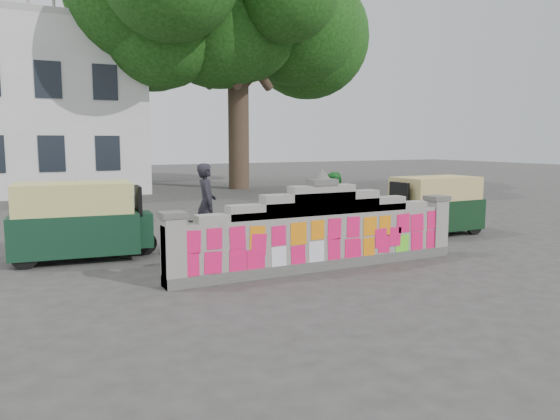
{
  "coord_description": "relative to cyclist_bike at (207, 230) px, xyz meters",
  "views": [
    {
      "loc": [
        -5.69,
        -9.08,
        2.53
      ],
      "look_at": [
        -0.41,
        1.0,
        1.1
      ],
      "focal_mm": 35.0,
      "sensor_mm": 36.0,
      "label": 1
    }
  ],
  "objects": [
    {
      "name": "rickshaw_right",
      "position": [
        6.36,
        -0.43,
        0.29
      ],
      "size": [
        2.85,
        1.33,
        1.58
      ],
      "rotation": [
        0.0,
        0.0,
        3.15
      ],
      "color": "black",
      "rests_on": "ground"
    },
    {
      "name": "pedestrian",
      "position": [
        3.32,
        -0.23,
        0.36
      ],
      "size": [
        1.08,
        1.09,
        1.78
      ],
      "primitive_type": "imported",
      "rotation": [
        0.0,
        0.0,
        -0.82
      ],
      "color": "#23812D",
      "rests_on": "ground"
    },
    {
      "name": "cyclist_bike",
      "position": [
        0.0,
        0.0,
        0.0
      ],
      "size": [
        2.13,
        1.19,
        1.06
      ],
      "primitive_type": "imported",
      "rotation": [
        0.0,
        0.0,
        1.32
      ],
      "color": "black",
      "rests_on": "ground"
    },
    {
      "name": "parapet_wall",
      "position": [
        1.5,
        -2.49,
        0.22
      ],
      "size": [
        6.48,
        0.44,
        2.01
      ],
      "color": "#4C4C49",
      "rests_on": "ground"
    },
    {
      "name": "rickshaw_left",
      "position": [
        -2.65,
        0.69,
        0.33
      ],
      "size": [
        3.07,
        1.69,
        1.66
      ],
      "rotation": [
        0.0,
        0.0,
        -0.12
      ],
      "color": "#113421",
      "rests_on": "ground"
    },
    {
      "name": "shade_tree",
      "position": [
        7.5,
        15.51,
        8.41
      ],
      "size": [
        12.0,
        10.0,
        12.0
      ],
      "color": "#38281E",
      "rests_on": "ground"
    },
    {
      "name": "ground",
      "position": [
        1.5,
        -2.49,
        -0.53
      ],
      "size": [
        100.0,
        100.0,
        0.0
      ],
      "primitive_type": "plane",
      "color": "#383533",
      "rests_on": "ground"
    },
    {
      "name": "cyclist_rider",
      "position": [
        0.0,
        0.0,
        0.37
      ],
      "size": [
        0.58,
        0.74,
        1.8
      ],
      "primitive_type": "imported",
      "rotation": [
        0.0,
        0.0,
        1.32
      ],
      "color": "black",
      "rests_on": "ground"
    }
  ]
}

